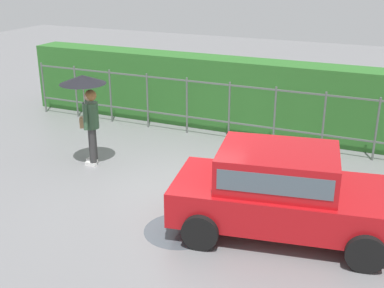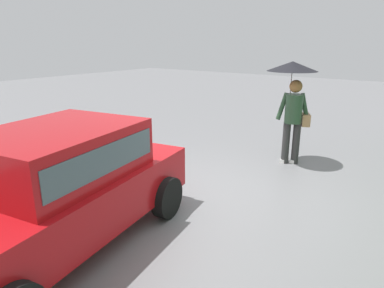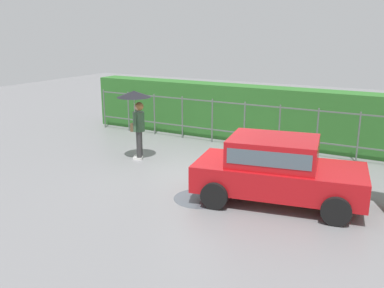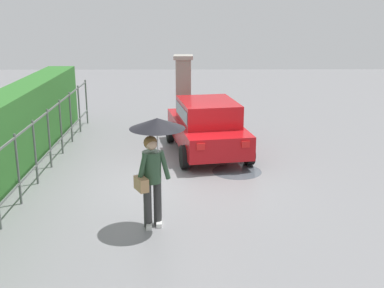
% 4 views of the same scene
% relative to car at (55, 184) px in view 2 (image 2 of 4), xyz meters
% --- Properties ---
extents(ground_plane, '(40.00, 40.00, 0.00)m').
position_rel_car_xyz_m(ground_plane, '(-2.42, 0.74, -0.80)').
color(ground_plane, slate).
extents(car, '(3.94, 2.37, 1.48)m').
position_rel_car_xyz_m(car, '(0.00, 0.00, 0.00)').
color(car, '#B71116').
rests_on(car, ground).
extents(pedestrian, '(0.99, 0.99, 2.07)m').
position_rel_car_xyz_m(pedestrian, '(-4.63, 1.13, 0.72)').
color(pedestrian, '#333333').
rests_on(pedestrian, ground).
extents(puddle_near, '(1.22, 1.22, 0.00)m').
position_rel_car_xyz_m(puddle_near, '(-1.57, -0.68, -0.80)').
color(puddle_near, '#4C545B').
rests_on(puddle_near, ground).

